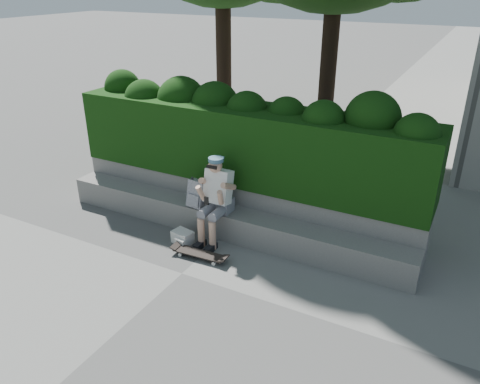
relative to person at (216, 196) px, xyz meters
The scene contains 8 objects.
ground 1.31m from the person, 87.47° to the right, with size 80.00×80.00×0.00m, color slate.
bench_ledge 0.56m from the person, 75.40° to the left, with size 6.00×0.45×0.45m, color gray.
planter_wall 0.76m from the person, 85.88° to the left, with size 6.00×0.50×0.75m, color gray.
hedge 1.07m from the person, 86.93° to the left, with size 6.00×1.00×1.20m, color black.
person is the anchor object (origin of this frame).
skateboard 0.92m from the person, 85.47° to the right, with size 0.82×0.25×0.09m.
backpack_plaid 0.42m from the person, 168.66° to the left, with size 0.30×0.16×0.44m, color #B3B2B7.
backpack_ground 0.85m from the person, 139.01° to the right, with size 0.31×0.22×0.20m, color white.
Camera 1 is at (3.31, -4.48, 3.84)m, focal length 35.00 mm.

